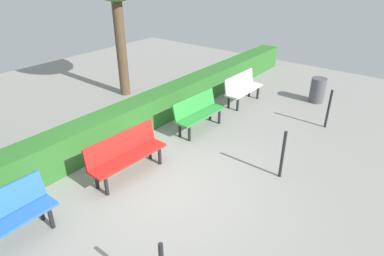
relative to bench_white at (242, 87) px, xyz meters
name	(u,v)px	position (x,y,z in m)	size (l,w,h in m)	color
ground_plane	(164,188)	(4.47, 0.95, -0.48)	(18.93, 18.93, 0.00)	gray
bench_white	(242,87)	(0.00, 0.00, 0.00)	(1.47, 0.48, 0.86)	white
bench_green	(198,112)	(2.16, 0.01, 0.00)	(1.51, 0.52, 0.86)	#2D8C38
bench_red	(126,153)	(4.57, 0.08, 0.00)	(1.66, 0.53, 0.86)	red
bench_blue	(1,219)	(6.92, 0.02, 0.00)	(1.50, 0.47, 0.86)	blue
hedge_row	(129,120)	(3.41, -1.13, -0.09)	(14.93, 0.62, 0.78)	#2D6B28
railing_post_near	(328,109)	(0.08, 2.51, 0.02)	(0.06, 0.06, 1.00)	black
railing_post_mid	(283,155)	(2.79, 2.51, 0.02)	(0.06, 0.06, 1.00)	black
trash_bin	(318,90)	(-1.44, 1.73, -0.11)	(0.44, 0.44, 0.73)	#4C4C51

